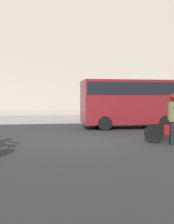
# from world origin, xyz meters

# --- Properties ---
(ground_plane) EXTENTS (80.00, 80.00, 0.00)m
(ground_plane) POSITION_xyz_m (0.00, 0.00, 0.00)
(ground_plane) COLOR #272727
(sidewalk_slab) EXTENTS (40.00, 4.40, 0.14)m
(sidewalk_slab) POSITION_xyz_m (0.00, 8.00, 0.07)
(sidewalk_slab) COLOR gray
(sidewalk_slab) RESTS_ON ground_plane
(building_facade) EXTENTS (40.00, 1.40, 14.48)m
(building_facade) POSITION_xyz_m (0.00, 11.40, 7.24)
(building_facade) COLOR #A89E8E
(building_facade) RESTS_ON ground_plane
(parked_van_maroon) EXTENTS (4.58, 1.96, 2.27)m
(parked_van_maroon) POSITION_xyz_m (2.84, 3.35, 1.32)
(parked_van_maroon) COLOR maroon
(parked_van_maroon) RESTS_ON ground_plane
(street_sign_post) EXTENTS (0.44, 0.08, 2.27)m
(street_sign_post) POSITION_xyz_m (2.45, 7.72, 1.53)
(street_sign_post) COLOR gray
(street_sign_post) RESTS_ON sidewalk_slab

